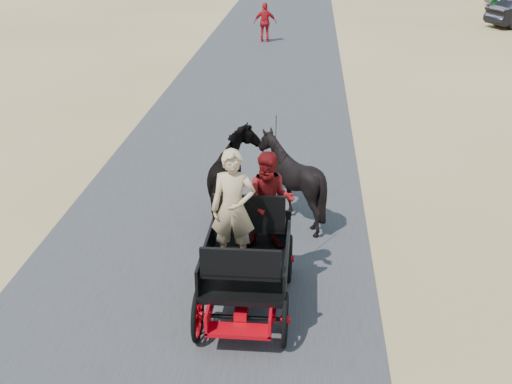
# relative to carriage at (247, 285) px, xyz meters

# --- Properties ---
(carriage) EXTENTS (1.30, 2.40, 0.72)m
(carriage) POSITION_rel_carriage_xyz_m (0.00, 0.00, 0.00)
(carriage) COLOR black
(carriage) RESTS_ON ground
(horse_left) EXTENTS (0.91, 2.01, 1.70)m
(horse_left) POSITION_rel_carriage_xyz_m (-0.55, 3.00, 0.49)
(horse_left) COLOR black
(horse_left) RESTS_ON ground
(horse_right) EXTENTS (1.37, 1.54, 1.70)m
(horse_right) POSITION_rel_carriage_xyz_m (0.55, 3.00, 0.49)
(horse_right) COLOR black
(horse_right) RESTS_ON ground
(driver_man) EXTENTS (0.66, 0.43, 1.80)m
(driver_man) POSITION_rel_carriage_xyz_m (-0.20, 0.05, 1.26)
(driver_man) COLOR tan
(driver_man) RESTS_ON carriage
(passenger_woman) EXTENTS (0.77, 0.60, 1.58)m
(passenger_woman) POSITION_rel_carriage_xyz_m (0.30, 0.60, 1.15)
(passenger_woman) COLOR #660C0F
(passenger_woman) RESTS_ON carriage
(pedestrian) EXTENTS (1.03, 0.47, 1.73)m
(pedestrian) POSITION_rel_carriage_xyz_m (-1.24, 20.88, 0.50)
(pedestrian) COLOR red
(pedestrian) RESTS_ON ground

